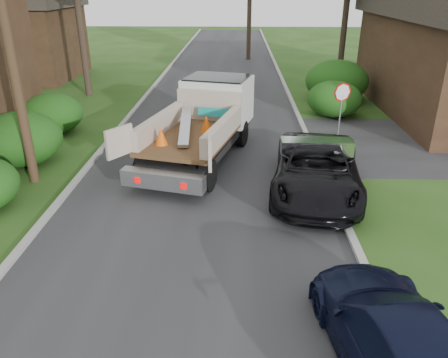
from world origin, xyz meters
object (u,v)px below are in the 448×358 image
stop_sign (342,100)px  navy_suv (399,344)px  flatbed_truck (208,115)px  black_pickup (317,169)px  utility_pole (3,14)px  house_left_far (17,31)px

stop_sign → navy_suv: bearing=-96.9°
flatbed_truck → black_pickup: flatbed_truck is taller
utility_pole → navy_suv: bearing=-38.9°
utility_pole → flatbed_truck: 7.31m
stop_sign → navy_suv: 11.64m
stop_sign → navy_suv: size_ratio=0.52×
black_pickup → navy_suv: bearing=-79.7°
navy_suv → stop_sign: bearing=-104.0°
navy_suv → black_pickup: bearing=-95.4°
flatbed_truck → navy_suv: bearing=-55.8°
utility_pole → house_left_far: bearing=115.2°
flatbed_truck → navy_suv: flatbed_truck is taller
stop_sign → navy_suv: stop_sign is taller
stop_sign → black_pickup: stop_sign is taller
flatbed_truck → black_pickup: bearing=-29.9°
stop_sign → utility_pole: 11.91m
utility_pole → black_pickup: bearing=-3.0°
flatbed_truck → black_pickup: size_ratio=1.33×
flatbed_truck → house_left_far: bearing=148.4°
utility_pole → flatbed_truck: size_ratio=1.35×
stop_sign → black_pickup: size_ratio=0.45×
house_left_far → black_pickup: size_ratio=1.36×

